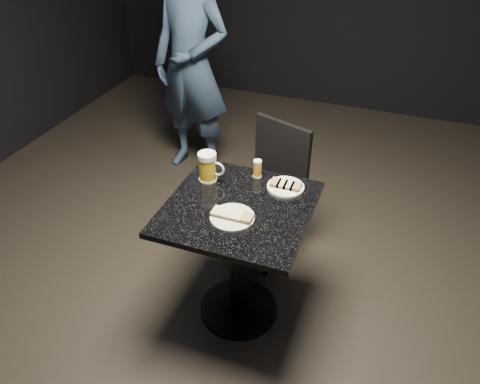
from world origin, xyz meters
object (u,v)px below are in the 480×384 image
plate_large (232,218)px  beer_mug (208,167)px  patron (191,65)px  chair (270,183)px  plate_small (286,187)px  table (239,243)px  beer_tumbler (258,169)px

plate_large → beer_mug: 0.36m
patron → chair: (0.87, -0.76, -0.38)m
beer_mug → plate_small: bearing=9.0°
table → beer_mug: size_ratio=4.75×
patron → plate_small: bearing=-38.5°
plate_large → chair: chair is taller
patron → beer_tumbler: patron is taller
beer_tumbler → chair: chair is taller
patron → chair: patron is taller
patron → chair: bearing=-32.8°
plate_large → plate_small: bearing=63.4°
plate_small → table: 0.38m
plate_large → chair: bearing=92.5°
plate_small → table: bearing=-127.4°
plate_large → plate_small: same height
patron → beer_tumbler: size_ratio=17.89×
plate_small → plate_large: bearing=-116.6°
plate_small → patron: 1.57m
plate_large → plate_small: 0.37m
beer_tumbler → chair: size_ratio=0.11×
plate_large → chair: size_ratio=0.24×
table → beer_tumbler: size_ratio=7.65×
plate_small → chair: size_ratio=0.22×
patron → beer_mug: (0.66, -1.21, -0.05)m
plate_small → chair: bearing=117.2°
chair → patron: bearing=138.8°
table → beer_mug: (-0.23, 0.16, 0.32)m
plate_large → beer_tumbler: 0.39m
plate_small → beer_mug: (-0.40, -0.06, 0.07)m
plate_small → beer_tumbler: (-0.17, 0.06, 0.04)m
beer_tumbler → beer_mug: bearing=-152.7°
table → plate_large: bearing=-85.7°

